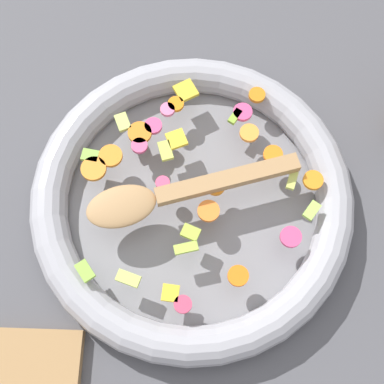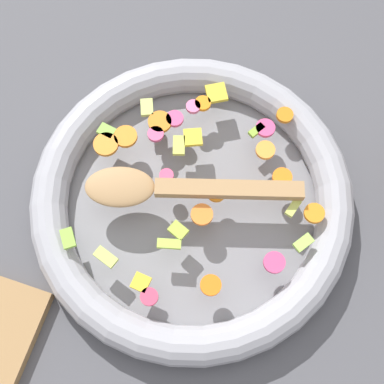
{
  "view_description": "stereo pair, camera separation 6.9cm",
  "coord_description": "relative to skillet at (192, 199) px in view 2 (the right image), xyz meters",
  "views": [
    {
      "loc": [
        0.24,
        0.01,
        0.7
      ],
      "look_at": [
        0.0,
        0.0,
        0.05
      ],
      "focal_mm": 50.0,
      "sensor_mm": 36.0,
      "label": 1
    },
    {
      "loc": [
        0.23,
        0.08,
        0.7
      ],
      "look_at": [
        0.0,
        0.0,
        0.05
      ],
      "focal_mm": 50.0,
      "sensor_mm": 36.0,
      "label": 2
    }
  ],
  "objects": [
    {
      "name": "ground_plane",
      "position": [
        0.0,
        0.0,
        -0.02
      ],
      "size": [
        4.0,
        4.0,
        0.0
      ],
      "primitive_type": "plane",
      "color": "#4C4C51"
    },
    {
      "name": "skillet",
      "position": [
        0.0,
        0.0,
        0.0
      ],
      "size": [
        0.43,
        0.43,
        0.05
      ],
      "color": "slate",
      "rests_on": "ground_plane"
    },
    {
      "name": "chopped_vegetables",
      "position": [
        -0.03,
        -0.0,
        0.03
      ],
      "size": [
        0.33,
        0.33,
        0.01
      ],
      "color": "orange",
      "rests_on": "skillet"
    },
    {
      "name": "wooden_spoon",
      "position": [
        0.01,
        -0.03,
        0.04
      ],
      "size": [
        0.12,
        0.28,
        0.01
      ],
      "color": "#A87F51",
      "rests_on": "chopped_vegetables"
    }
  ]
}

